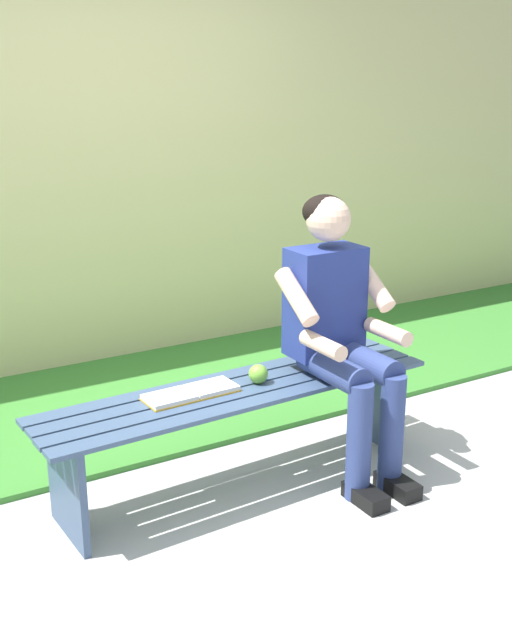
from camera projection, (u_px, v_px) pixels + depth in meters
grass_strip at (140, 395)px, 4.51m from camera, size 9.00×1.60×0.03m
bench_near at (239, 410)px, 3.47m from camera, size 1.85×0.49×0.47m
person_seated at (340, 326)px, 3.51m from camera, size 0.50×0.69×1.27m
apple at (258, 374)px, 3.47m from camera, size 0.09×0.09×0.09m
book_open at (191, 393)px, 3.34m from camera, size 0.42×0.17×0.02m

